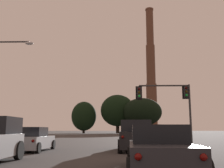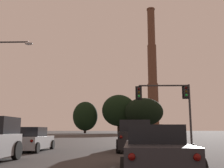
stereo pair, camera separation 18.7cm
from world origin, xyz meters
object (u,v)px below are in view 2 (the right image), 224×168
(hatchback_left_lane_front, at_px, (31,140))
(traffic_light_overhead_right, at_px, (171,98))
(suv_right_lane_front, at_px, (134,136))
(smokestack, at_px, (153,82))
(sedan_right_lane_second, at_px, (155,150))

(hatchback_left_lane_front, bearing_deg, traffic_light_overhead_right, 36.21)
(hatchback_left_lane_front, distance_m, suv_right_lane_front, 6.33)
(traffic_light_overhead_right, relative_size, smokestack, 0.08)
(smokestack, bearing_deg, sedan_right_lane_second, -97.26)
(suv_right_lane_front, height_order, traffic_light_overhead_right, traffic_light_overhead_right)
(smokestack, bearing_deg, suv_right_lane_front, -97.90)
(sedan_right_lane_second, height_order, traffic_light_overhead_right, traffic_light_overhead_right)
(sedan_right_lane_second, bearing_deg, traffic_light_overhead_right, 79.24)
(suv_right_lane_front, bearing_deg, sedan_right_lane_second, -87.39)
(traffic_light_overhead_right, bearing_deg, smokestack, 83.60)
(sedan_right_lane_second, bearing_deg, smokestack, 85.10)
(suv_right_lane_front, distance_m, traffic_light_overhead_right, 8.18)
(traffic_light_overhead_right, distance_m, smokestack, 105.67)
(hatchback_left_lane_front, bearing_deg, smokestack, 79.45)
(suv_right_lane_front, relative_size, sedan_right_lane_second, 1.04)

